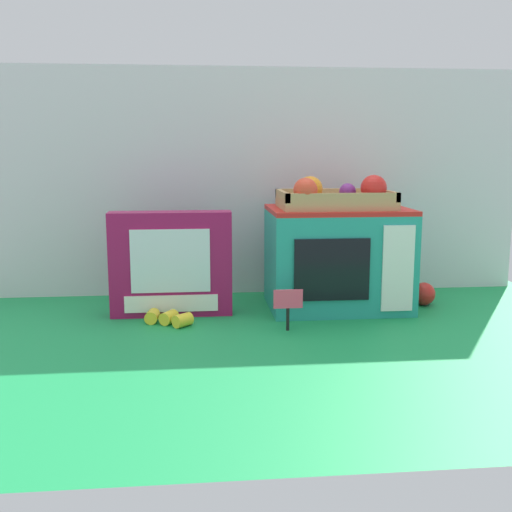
# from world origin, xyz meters

# --- Properties ---
(ground_plane) EXTENTS (1.70, 1.70, 0.00)m
(ground_plane) POSITION_xyz_m (0.00, 0.00, 0.00)
(ground_plane) COLOR #198C47
(ground_plane) RESTS_ON ground
(display_back_panel) EXTENTS (1.61, 0.03, 0.66)m
(display_back_panel) POSITION_xyz_m (0.00, 0.23, 0.33)
(display_back_panel) COLOR silver
(display_back_panel) RESTS_ON ground
(toy_microwave) EXTENTS (0.37, 0.27, 0.27)m
(toy_microwave) POSITION_xyz_m (0.21, 0.02, 0.14)
(toy_microwave) COLOR teal
(toy_microwave) RESTS_ON ground
(food_groups_crate) EXTENTS (0.29, 0.19, 0.09)m
(food_groups_crate) POSITION_xyz_m (0.19, -0.01, 0.30)
(food_groups_crate) COLOR tan
(food_groups_crate) RESTS_ON toy_microwave
(cookie_set_box) EXTENTS (0.31, 0.07, 0.27)m
(cookie_set_box) POSITION_xyz_m (-0.24, -0.01, 0.13)
(cookie_set_box) COLOR #99144C
(cookie_set_box) RESTS_ON ground
(price_sign) EXTENTS (0.07, 0.01, 0.10)m
(price_sign) POSITION_xyz_m (0.04, -0.19, 0.07)
(price_sign) COLOR black
(price_sign) RESTS_ON ground
(loose_toy_banana) EXTENTS (0.12, 0.09, 0.03)m
(loose_toy_banana) POSITION_xyz_m (-0.24, -0.10, 0.02)
(loose_toy_banana) COLOR yellow
(loose_toy_banana) RESTS_ON ground
(loose_toy_apple) EXTENTS (0.06, 0.06, 0.06)m
(loose_toy_apple) POSITION_xyz_m (0.46, 0.02, 0.03)
(loose_toy_apple) COLOR red
(loose_toy_apple) RESTS_ON ground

